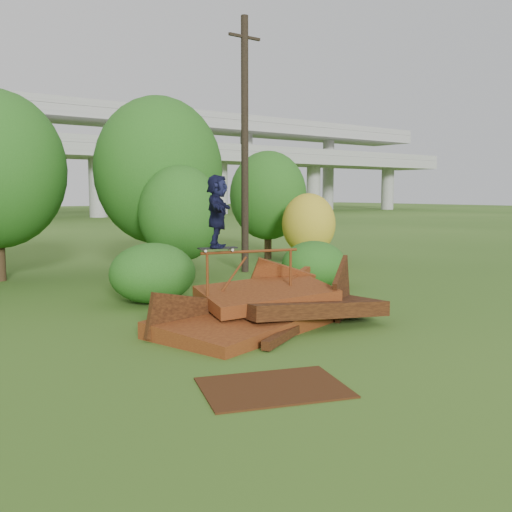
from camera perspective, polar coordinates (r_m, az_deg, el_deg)
ground at (r=12.66m, az=8.42°, el=-7.79°), size 240.00×240.00×0.00m
scrap_pile at (r=13.22m, az=1.11°, el=-5.44°), size 5.66×3.52×1.90m
grind_rail at (r=13.14m, az=-0.58°, el=-1.65°), size 2.32×0.63×1.77m
skateboard at (r=12.80m, az=-3.86°, el=0.79°), size 0.91×0.44×0.09m
skater at (r=12.75m, az=-3.88°, el=4.50°), size 1.31×1.48×1.62m
flat_plate at (r=9.25m, az=1.73°, el=-13.00°), size 2.65×2.27×0.03m
tree_2 at (r=19.53m, az=-7.57°, el=4.22°), size 2.84×2.84×4.01m
tree_3 at (r=21.85m, az=-9.72°, el=8.37°), size 4.78×4.78×6.63m
tree_4 at (r=23.60m, az=5.28°, el=3.17°), size 2.21×2.21×3.05m
tree_5 at (r=26.36m, az=1.22°, el=6.06°), size 3.54×3.54×4.98m
shrub_left at (r=16.17m, az=-10.30°, el=-1.68°), size 2.44×2.25×1.69m
shrub_right at (r=18.47m, az=5.80°, el=-0.86°), size 2.17×1.99×1.53m
utility_pole at (r=22.12m, az=-1.13°, el=11.07°), size 1.40×0.28×9.63m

